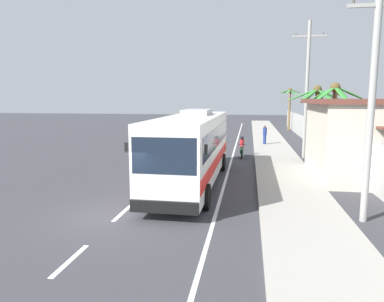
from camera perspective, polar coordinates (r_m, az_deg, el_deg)
The scene contains 12 objects.
ground_plane at distance 13.72m, azimuth -11.74°, elevation -10.29°, with size 160.00×160.00×0.00m, color #3A3A3F.
sidewalk_kerb at distance 22.62m, azimuth 14.24°, elevation -2.70°, with size 3.20×90.00×0.14m, color #A8A399.
lane_markings at distance 27.48m, azimuth 3.84°, elevation -0.62°, with size 3.71×71.49×0.01m.
boundary_wall at distance 26.95m, azimuth 21.66°, elevation 1.14°, with size 0.24×60.00×2.37m, color #B2B2AD.
coach_bus_foreground at distance 18.03m, azimuth 0.11°, elevation 0.82°, with size 3.00×11.93×3.76m.
motorcycle_beside_bus at distance 26.50m, azimuth 8.00°, elevation 0.37°, with size 0.56×1.96×1.56m.
pedestrian_near_kerb at distance 33.32m, azimuth 11.62°, elevation 2.65°, with size 0.36×0.36×1.73m.
utility_pole_nearest at distance 13.67m, azimuth 27.03°, elevation 8.43°, with size 1.99×0.24×8.81m.
utility_pole_mid at distance 27.00m, azimuth 17.99°, elevation 9.65°, with size 2.30×0.24×9.72m.
palm_nearest at distance 49.56m, azimuth 15.44°, elevation 7.82°, with size 3.02×2.74×5.65m.
palm_second at distance 24.70m, azimuth 19.36°, elevation 7.09°, with size 3.85×3.55×5.19m.
palm_fourth at distance 22.14m, azimuth 21.91°, elevation 6.74°, with size 3.11×3.27×5.25m.
Camera 1 is at (4.73, -12.11, 4.40)m, focal length 33.16 mm.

